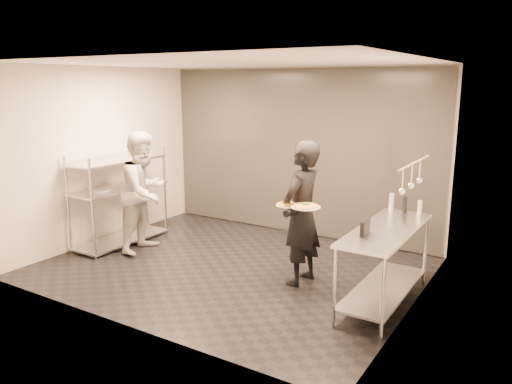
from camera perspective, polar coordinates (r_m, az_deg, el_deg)
The scene contains 13 objects.
room_shell at distance 7.71m, azimuth 1.96°, elevation 3.87°, with size 5.00×4.00×2.80m.
pass_rack at distance 8.25m, azimuth -15.37°, elevation -0.47°, with size 0.60×1.60×1.50m.
prep_counter at distance 5.99m, azimuth 14.55°, elevation -6.70°, with size 0.60×1.80×0.92m.
utensil_rail at distance 5.70m, azimuth 17.42°, elevation 1.73°, with size 0.07×1.20×0.31m.
waiter at distance 6.34m, azimuth 5.21°, elevation -2.46°, with size 0.67×0.44×1.85m, color black.
chef at distance 7.77m, azimuth -12.65°, elevation 0.02°, with size 0.89×0.70×1.84m, color beige.
pizza_plate_near at distance 6.18m, azimuth 3.66°, elevation -1.42°, with size 0.29×0.29×0.05m.
pizza_plate_far at distance 6.03m, azimuth 5.70°, elevation -1.63°, with size 0.36×0.36×0.05m.
salad_plate at distance 6.51m, azimuth 5.54°, elevation 1.78°, with size 0.28×0.28×0.07m.
pos_monitor at distance 5.56m, azimuth 12.37°, elevation -3.98°, with size 0.05×0.24×0.17m, color black.
bottle_green at distance 6.67m, azimuth 15.22°, elevation -1.11°, with size 0.06×0.06×0.23m, color gray.
bottle_clear at distance 6.59m, azimuth 18.20°, elevation -1.69°, with size 0.05×0.05×0.18m, color gray.
bottle_dark at distance 6.63m, azimuth 16.65°, elevation -1.39°, with size 0.06×0.06×0.21m, color black.
Camera 1 is at (3.80, -5.44, 2.55)m, focal length 35.00 mm.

